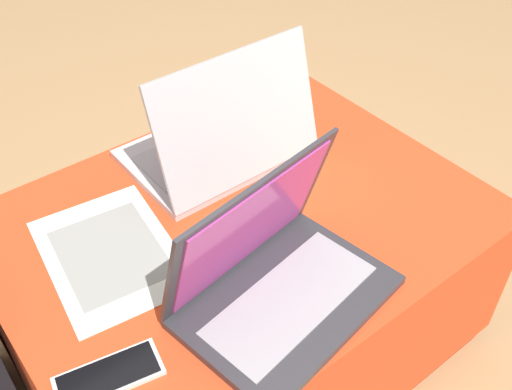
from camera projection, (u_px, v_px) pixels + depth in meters
ground_plane at (243, 341)px, 1.37m from camera, size 14.00×14.00×0.00m
ottoman at (242, 284)px, 1.24m from camera, size 0.88×0.67×0.39m
laptop_near at (275, 275)px, 0.94m from camera, size 0.36×0.28×0.23m
laptop_far at (222, 140)px, 1.20m from camera, size 0.35×0.25×0.26m
cell_phone at (109, 376)px, 0.85m from camera, size 0.16×0.09×0.01m
paper_sheet at (110, 253)px, 1.04m from camera, size 0.25×0.32×0.00m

